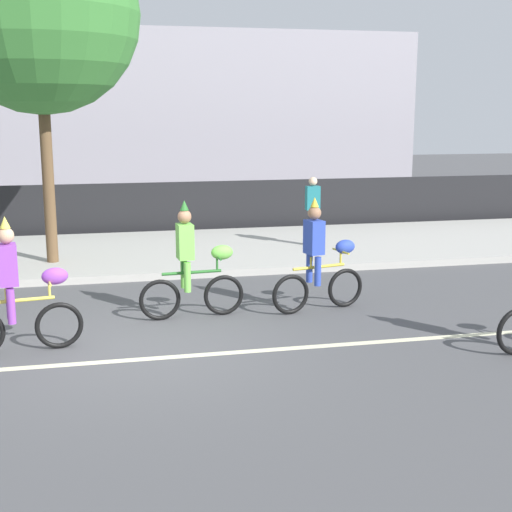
{
  "coord_description": "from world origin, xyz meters",
  "views": [
    {
      "loc": [
        -0.49,
        -9.76,
        3.31
      ],
      "look_at": [
        1.93,
        1.2,
        1.0
      ],
      "focal_mm": 50.0,
      "sensor_mm": 36.0,
      "label": 1
    }
  ],
  "objects_px": {
    "parade_cyclist_purple": "(19,294)",
    "pedestrian_onlooker": "(313,209)",
    "parade_cyclist_lime": "(193,267)",
    "parade_cyclist_cobalt": "(320,261)"
  },
  "relations": [
    {
      "from": "parade_cyclist_purple",
      "to": "parade_cyclist_lime",
      "type": "bearing_deg",
      "value": 25.08
    },
    {
      "from": "parade_cyclist_lime",
      "to": "pedestrian_onlooker",
      "type": "xyz_separation_m",
      "value": [
        3.47,
        4.84,
        0.17
      ]
    },
    {
      "from": "parade_cyclist_lime",
      "to": "pedestrian_onlooker",
      "type": "bearing_deg",
      "value": 54.32
    },
    {
      "from": "pedestrian_onlooker",
      "to": "parade_cyclist_purple",
      "type": "bearing_deg",
      "value": -134.95
    },
    {
      "from": "parade_cyclist_cobalt",
      "to": "pedestrian_onlooker",
      "type": "distance_m",
      "value": 5.07
    },
    {
      "from": "parade_cyclist_purple",
      "to": "parade_cyclist_lime",
      "type": "relative_size",
      "value": 1.0
    },
    {
      "from": "parade_cyclist_cobalt",
      "to": "pedestrian_onlooker",
      "type": "bearing_deg",
      "value": 74.47
    },
    {
      "from": "parade_cyclist_purple",
      "to": "parade_cyclist_cobalt",
      "type": "relative_size",
      "value": 1.0
    },
    {
      "from": "parade_cyclist_purple",
      "to": "parade_cyclist_lime",
      "type": "xyz_separation_m",
      "value": [
        2.55,
        1.19,
        0.0
      ]
    },
    {
      "from": "parade_cyclist_purple",
      "to": "pedestrian_onlooker",
      "type": "xyz_separation_m",
      "value": [
        6.02,
        6.03,
        0.17
      ]
    }
  ]
}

